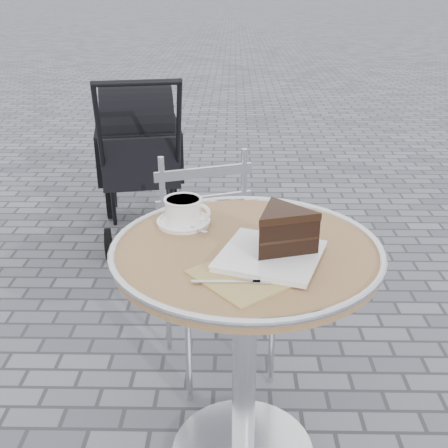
{
  "coord_description": "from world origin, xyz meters",
  "views": [
    {
      "loc": [
        -0.04,
        -1.32,
        1.38
      ],
      "look_at": [
        -0.06,
        0.04,
        0.78
      ],
      "focal_mm": 45.0,
      "sensor_mm": 36.0,
      "label": 1
    }
  ],
  "objects_px": {
    "cafe_table": "(245,301)",
    "bistro_chair": "(210,239)",
    "baby_stroller": "(140,159)",
    "cake_plate_set": "(280,236)",
    "cappuccino_set": "(184,213)"
  },
  "relations": [
    {
      "from": "cafe_table",
      "to": "bistro_chair",
      "type": "relative_size",
      "value": 0.91
    },
    {
      "from": "cappuccino_set",
      "to": "baby_stroller",
      "type": "distance_m",
      "value": 1.64
    },
    {
      "from": "bistro_chair",
      "to": "baby_stroller",
      "type": "xyz_separation_m",
      "value": [
        -0.44,
        1.18,
        -0.06
      ]
    },
    {
      "from": "cafe_table",
      "to": "bistro_chair",
      "type": "distance_m",
      "value": 0.55
    },
    {
      "from": "baby_stroller",
      "to": "cake_plate_set",
      "type": "bearing_deg",
      "value": -80.65
    },
    {
      "from": "cappuccino_set",
      "to": "cake_plate_set",
      "type": "height_order",
      "value": "cake_plate_set"
    },
    {
      "from": "cappuccino_set",
      "to": "cake_plate_set",
      "type": "xyz_separation_m",
      "value": [
        0.26,
        -0.2,
        0.02
      ]
    },
    {
      "from": "cafe_table",
      "to": "baby_stroller",
      "type": "height_order",
      "value": "baby_stroller"
    },
    {
      "from": "cappuccino_set",
      "to": "bistro_chair",
      "type": "height_order",
      "value": "bistro_chair"
    },
    {
      "from": "cafe_table",
      "to": "baby_stroller",
      "type": "distance_m",
      "value": 1.8
    },
    {
      "from": "cake_plate_set",
      "to": "baby_stroller",
      "type": "distance_m",
      "value": 1.91
    },
    {
      "from": "cake_plate_set",
      "to": "cappuccino_set",
      "type": "bearing_deg",
      "value": 160.86
    },
    {
      "from": "cappuccino_set",
      "to": "cake_plate_set",
      "type": "relative_size",
      "value": 0.43
    },
    {
      "from": "bistro_chair",
      "to": "baby_stroller",
      "type": "height_order",
      "value": "baby_stroller"
    },
    {
      "from": "baby_stroller",
      "to": "bistro_chair",
      "type": "bearing_deg",
      "value": -80.02
    }
  ]
}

